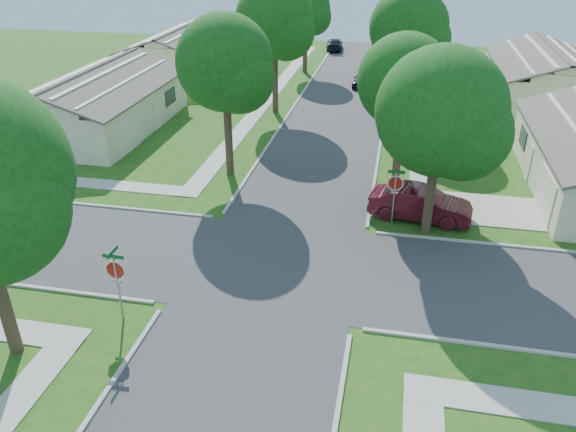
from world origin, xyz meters
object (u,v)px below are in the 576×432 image
(tree_w_near, at_px, (226,67))
(car_curb_west, at_px, (335,44))
(house_ne_far, at_px, (545,80))
(stop_sign_ne, at_px, (395,186))
(tree_w_far, at_px, (306,12))
(house_nw_far, at_px, (185,55))
(car_driveway, at_px, (420,204))
(tree_w_mid, at_px, (275,24))
(tree_e_near, at_px, (405,85))
(tree_e_mid, at_px, (409,32))
(stop_sign_sw, at_px, (116,273))
(car_curb_east, at_px, (363,79))
(tree_ne_corner, at_px, (442,118))
(house_nw_near, at_px, (98,107))
(tree_e_far, at_px, (411,9))

(tree_w_near, distance_m, car_curb_west, 36.33)
(tree_w_near, bearing_deg, house_ne_far, 44.09)
(car_curb_west, bearing_deg, tree_w_near, 82.20)
(stop_sign_ne, distance_m, tree_w_near, 11.07)
(tree_w_far, relative_size, house_nw_far, 0.59)
(tree_w_near, xyz_separation_m, car_driveway, (10.64, -3.51, -5.30))
(house_ne_far, bearing_deg, tree_w_mid, -158.83)
(car_curb_west, bearing_deg, car_driveway, 97.66)
(tree_e_near, height_order, tree_w_mid, tree_w_mid)
(tree_e_mid, distance_m, tree_w_near, 15.25)
(tree_e_mid, relative_size, car_curb_west, 2.15)
(stop_sign_sw, bearing_deg, car_curb_east, 80.34)
(tree_e_mid, relative_size, tree_ne_corner, 1.06)
(tree_e_mid, bearing_deg, tree_e_near, -90.03)
(car_driveway, bearing_deg, house_nw_near, 74.50)
(tree_w_mid, bearing_deg, tree_ne_corner, -56.78)
(tree_e_near, distance_m, tree_e_far, 25.00)
(tree_e_near, xyz_separation_m, tree_w_mid, (-9.39, 12.00, 0.85))
(stop_sign_sw, distance_m, house_ne_far, 39.55)
(tree_e_near, height_order, tree_ne_corner, tree_ne_corner)
(tree_w_mid, bearing_deg, tree_e_mid, -0.00)
(house_nw_near, distance_m, car_driveway, 23.96)
(stop_sign_sw, height_order, car_curb_west, stop_sign_sw)
(house_nw_near, height_order, car_driveway, house_nw_near)
(stop_sign_ne, xyz_separation_m, tree_w_far, (-9.35, 29.31, 3.48))
(tree_e_mid, distance_m, tree_w_mid, 9.40)
(house_nw_far, bearing_deg, stop_sign_ne, -52.84)
(stop_sign_sw, xyz_separation_m, car_curb_east, (5.90, 34.66, -1.40))
(tree_e_far, distance_m, car_driveway, 29.00)
(tree_e_near, height_order, tree_e_far, tree_e_far)
(tree_w_near, bearing_deg, house_nw_near, 152.17)
(tree_e_near, height_order, car_curb_east, tree_e_near)
(tree_w_mid, bearing_deg, house_nw_far, 135.93)
(car_driveway, bearing_deg, tree_w_near, 79.62)
(tree_ne_corner, distance_m, house_nw_near, 25.15)
(tree_w_mid, height_order, house_nw_far, tree_w_mid)
(tree_e_far, distance_m, house_ne_far, 13.09)
(stop_sign_sw, bearing_deg, tree_e_far, 76.27)
(tree_w_near, distance_m, tree_w_far, 25.01)
(tree_w_mid, height_order, car_driveway, tree_w_mid)
(stop_sign_ne, bearing_deg, house_nw_near, 153.54)
(tree_e_mid, distance_m, tree_w_far, 16.06)
(stop_sign_sw, height_order, tree_e_near, tree_e_near)
(house_nw_near, distance_m, car_curb_west, 32.53)
(tree_e_near, relative_size, tree_w_far, 1.03)
(tree_w_near, bearing_deg, tree_e_far, 69.40)
(stop_sign_sw, bearing_deg, tree_w_near, 89.77)
(tree_w_far, bearing_deg, house_nw_far, -169.95)
(tree_e_near, height_order, tree_w_near, tree_w_near)
(tree_e_mid, height_order, house_nw_far, tree_e_mid)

